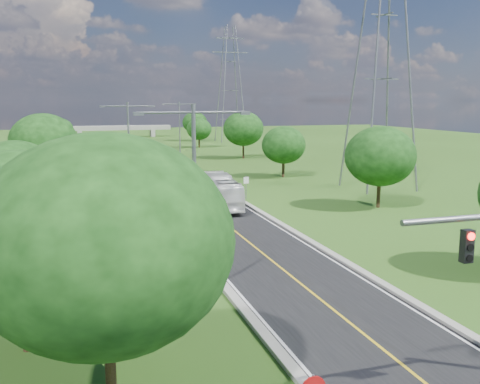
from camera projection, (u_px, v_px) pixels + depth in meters
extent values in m
plane|color=#2A4A15|center=(163.00, 174.00, 75.08)|extent=(260.00, 260.00, 0.00)
cube|color=black|center=(156.00, 169.00, 80.72)|extent=(8.00, 150.00, 0.06)
cube|color=gray|center=(128.00, 169.00, 79.46)|extent=(0.50, 150.00, 0.22)
cube|color=gray|center=(184.00, 167.00, 81.95)|extent=(0.50, 150.00, 0.22)
cube|color=black|center=(467.00, 246.00, 16.65)|extent=(0.35, 0.28, 1.05)
cylinder|color=#FF140C|center=(471.00, 236.00, 16.44)|extent=(0.24, 0.06, 0.24)
cylinder|color=slate|center=(246.00, 188.00, 55.70)|extent=(0.08, 0.08, 2.40)
cube|color=white|center=(246.00, 180.00, 55.53)|extent=(0.55, 0.04, 0.70)
cube|color=gray|center=(80.00, 134.00, 147.25)|extent=(1.20, 3.00, 2.00)
cube|color=gray|center=(152.00, 133.00, 153.12)|extent=(1.20, 3.00, 2.00)
cube|color=gray|center=(117.00, 128.00, 149.91)|extent=(30.00, 3.00, 1.20)
cylinder|color=slate|center=(195.00, 203.00, 27.30)|extent=(0.22, 0.22, 10.00)
cylinder|color=slate|center=(165.00, 113.00, 26.12)|extent=(2.80, 0.12, 0.12)
cylinder|color=slate|center=(221.00, 112.00, 26.94)|extent=(2.80, 0.12, 0.12)
cube|color=slate|center=(139.00, 114.00, 25.74)|extent=(0.50, 0.25, 0.18)
cube|color=slate|center=(245.00, 113.00, 27.33)|extent=(0.50, 0.25, 0.18)
cylinder|color=slate|center=(129.00, 149.00, 58.36)|extent=(0.22, 0.22, 10.00)
cylinder|color=slate|center=(114.00, 106.00, 57.17)|extent=(2.80, 0.12, 0.12)
cylinder|color=slate|center=(141.00, 106.00, 57.99)|extent=(2.80, 0.12, 0.12)
cube|color=slate|center=(102.00, 107.00, 56.80)|extent=(0.50, 0.25, 0.18)
cube|color=slate|center=(153.00, 106.00, 58.38)|extent=(0.50, 0.25, 0.18)
cylinder|color=slate|center=(180.00, 131.00, 92.93)|extent=(0.22, 0.22, 10.00)
cylinder|color=slate|center=(171.00, 104.00, 91.74)|extent=(2.80, 0.12, 0.12)
cylinder|color=slate|center=(187.00, 104.00, 92.56)|extent=(2.80, 0.12, 0.12)
cube|color=slate|center=(164.00, 104.00, 91.37)|extent=(0.50, 0.25, 0.18)
cube|color=slate|center=(195.00, 104.00, 92.95)|extent=(0.50, 0.25, 0.18)
cube|color=slate|center=(230.00, 52.00, 130.76)|extent=(9.00, 0.25, 0.25)
cube|color=slate|center=(230.00, 38.00, 130.19)|extent=(7.00, 0.25, 0.25)
cylinder|color=black|center=(25.00, 315.00, 21.78)|extent=(0.36, 0.36, 3.06)
ellipsoid|color=black|center=(19.00, 226.00, 21.15)|extent=(7.14, 7.14, 6.07)
cylinder|color=black|center=(19.00, 220.00, 40.04)|extent=(0.36, 0.36, 2.70)
ellipsoid|color=black|center=(15.00, 176.00, 39.49)|extent=(6.30, 6.30, 5.36)
cylinder|color=black|center=(46.00, 176.00, 60.99)|extent=(0.36, 0.36, 3.24)
ellipsoid|color=black|center=(44.00, 142.00, 60.32)|extent=(7.56, 7.56, 6.43)
cylinder|color=black|center=(39.00, 157.00, 83.02)|extent=(0.36, 0.36, 2.88)
ellipsoid|color=black|center=(38.00, 135.00, 82.43)|extent=(6.72, 6.72, 5.71)
cylinder|color=black|center=(59.00, 146.00, 106.37)|extent=(0.36, 0.36, 2.52)
ellipsoid|color=black|center=(58.00, 130.00, 105.85)|extent=(5.88, 5.88, 5.00)
cylinder|color=black|center=(111.00, 370.00, 16.98)|extent=(0.36, 0.36, 3.42)
ellipsoid|color=black|center=(105.00, 243.00, 16.28)|extent=(7.98, 7.98, 6.78)
cylinder|color=black|center=(379.00, 193.00, 51.30)|extent=(0.36, 0.36, 2.88)
ellipsoid|color=black|center=(380.00, 156.00, 50.70)|extent=(6.72, 6.72, 5.71)
cylinder|color=black|center=(283.00, 168.00, 71.73)|extent=(0.36, 0.36, 2.52)
ellipsoid|color=black|center=(284.00, 145.00, 71.21)|extent=(5.88, 5.88, 5.00)
cylinder|color=black|center=(243.00, 150.00, 94.86)|extent=(0.36, 0.36, 3.06)
ellipsoid|color=black|center=(243.00, 129.00, 94.23)|extent=(7.14, 7.14, 6.07)
cylinder|color=black|center=(199.00, 142.00, 116.77)|extent=(0.36, 0.36, 2.34)
ellipsoid|color=black|center=(199.00, 129.00, 116.29)|extent=(5.46, 5.46, 4.64)
cylinder|color=black|center=(195.00, 136.00, 136.58)|extent=(0.36, 0.36, 2.70)
ellipsoid|color=black|center=(195.00, 123.00, 136.03)|extent=(6.30, 6.30, 5.36)
imported|color=silver|center=(220.00, 191.00, 51.48)|extent=(3.52, 10.98, 3.01)
imported|color=silver|center=(136.00, 157.00, 82.20)|extent=(4.50, 11.55, 3.14)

